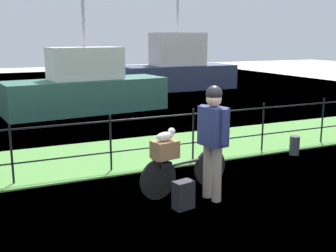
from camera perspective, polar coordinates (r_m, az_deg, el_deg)
The scene contains 12 objects.
ground_plane at distance 5.81m, azimuth 6.93°, elevation -11.68°, with size 60.00×60.00×0.00m, color beige.
grass_strip at distance 8.54m, azimuth -4.34°, elevation -3.69°, with size 27.00×2.40×0.03m, color #569342.
harbor_water at distance 15.31m, azimuth -13.68°, elevation 3.01°, with size 30.00×30.00×0.00m, color #60849E.
iron_fence at distance 7.56m, azimuth -1.99°, elevation -1.23°, with size 18.04×0.04×1.02m.
bicycle_main at distance 6.35m, azimuth 2.24°, elevation -6.37°, with size 1.59×0.35×0.61m.
wooden_crate at distance 6.02m, azimuth -0.44°, elevation -3.26°, with size 0.36×0.27×0.26m, color olive.
terrier_dog at distance 5.98m, azimuth -0.25°, elevation -1.31°, with size 0.32×0.19×0.18m.
cyclist_person at distance 5.93m, azimuth 6.24°, elevation -0.95°, with size 0.33×0.53×1.68m.
backpack_on_paving at distance 5.81m, azimuth 2.13°, elevation -9.48°, with size 0.28×0.18×0.40m, color black.
mooring_bollard at distance 8.76m, azimuth 17.05°, elevation -2.59°, with size 0.20×0.20×0.38m, color #38383D.
moored_boat_near at distance 19.09m, azimuth 1.31°, elevation 7.86°, with size 5.23×2.07×4.14m.
moored_boat_mid at distance 13.40m, azimuth -11.22°, elevation 5.12°, with size 5.20×2.18×3.64m.
Camera 1 is at (-2.82, -4.51, 2.34)m, focal length 44.17 mm.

